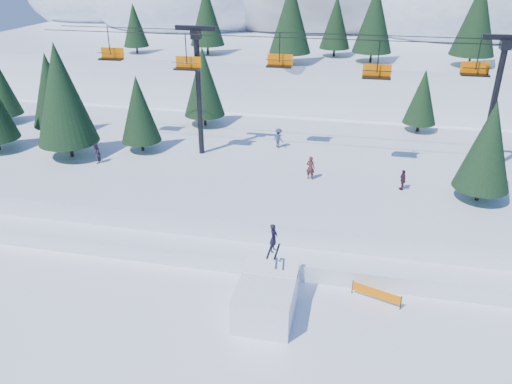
% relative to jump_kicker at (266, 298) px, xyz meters
% --- Properties ---
extents(ground, '(160.00, 160.00, 0.00)m').
position_rel_jump_kicker_xyz_m(ground, '(0.29, -1.61, -1.13)').
color(ground, white).
rests_on(ground, ground).
extents(mid_shelf, '(70.00, 22.00, 2.50)m').
position_rel_jump_kicker_xyz_m(mid_shelf, '(0.29, 16.39, 0.12)').
color(mid_shelf, white).
rests_on(mid_shelf, ground).
extents(berm, '(70.00, 6.00, 1.10)m').
position_rel_jump_kicker_xyz_m(berm, '(0.29, 6.39, -0.58)').
color(berm, white).
rests_on(berm, ground).
extents(mountain_ridge, '(119.00, 61.32, 26.46)m').
position_rel_jump_kicker_xyz_m(mountain_ridge, '(-4.78, 71.75, 8.52)').
color(mountain_ridge, white).
rests_on(mountain_ridge, ground).
extents(jump_kicker, '(3.00, 4.28, 4.82)m').
position_rel_jump_kicker_xyz_m(jump_kicker, '(0.00, 0.00, 0.00)').
color(jump_kicker, white).
rests_on(jump_kicker, ground).
extents(chairlift, '(46.00, 3.21, 10.28)m').
position_rel_jump_kicker_xyz_m(chairlift, '(1.99, 16.44, 8.20)').
color(chairlift, black).
rests_on(chairlift, mid_shelf).
extents(conifer_stand, '(64.10, 17.62, 9.26)m').
position_rel_jump_kicker_xyz_m(conifer_stand, '(2.01, 17.29, 5.76)').
color(conifer_stand, black).
rests_on(conifer_stand, mid_shelf).
extents(distant_skiers, '(34.26, 9.06, 1.80)m').
position_rel_jump_kicker_xyz_m(distant_skiers, '(-0.07, 16.21, 2.20)').
color(distant_skiers, '#3A1B2B').
rests_on(distant_skiers, mid_shelf).
extents(banner_near, '(2.71, 0.96, 0.90)m').
position_rel_jump_kicker_xyz_m(banner_near, '(5.82, 2.45, -0.59)').
color(banner_near, black).
rests_on(banner_near, ground).
extents(banner_far, '(2.60, 1.24, 0.90)m').
position_rel_jump_kicker_xyz_m(banner_far, '(12.56, 4.69, -0.59)').
color(banner_far, black).
rests_on(banner_far, ground).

